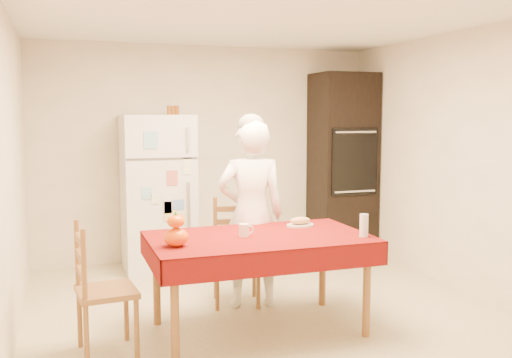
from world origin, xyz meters
name	(u,v)px	position (x,y,z in m)	size (l,w,h in m)	color
floor	(273,318)	(0.00, 0.00, 0.00)	(4.50, 4.50, 0.00)	tan
room_shell	(274,124)	(0.00, 0.00, 1.62)	(4.02, 4.52, 2.51)	#F5E7CE
refrigerator	(158,193)	(-0.65, 1.88, 0.85)	(0.75, 0.74, 1.70)	white
oven_cabinet	(343,164)	(1.63, 1.93, 1.10)	(0.70, 0.62, 2.20)	black
dining_table	(259,244)	(-0.20, -0.21, 0.69)	(1.70, 1.00, 0.76)	brown
chair_far	(236,247)	(-0.17, 0.53, 0.51)	(0.50, 0.48, 0.95)	brown
chair_left	(97,285)	(-1.43, -0.27, 0.51)	(0.44, 0.45, 0.95)	brown
seated_woman	(251,214)	(-0.07, 0.38, 0.83)	(0.60, 0.40, 1.65)	white
coffee_mug	(244,230)	(-0.32, -0.20, 0.81)	(0.08, 0.08, 0.10)	white
pumpkin_lower	(176,237)	(-0.88, -0.35, 0.83)	(0.18, 0.18, 0.13)	#ED3C05
pumpkin_upper	(176,221)	(-0.88, -0.35, 0.94)	(0.12, 0.12, 0.09)	#D65B05
wine_glass	(364,225)	(0.56, -0.50, 0.85)	(0.07, 0.07, 0.18)	silver
bread_plate	(300,225)	(0.25, 0.04, 0.77)	(0.24, 0.24, 0.02)	silver
bread_loaf	(300,221)	(0.25, 0.04, 0.81)	(0.18, 0.10, 0.06)	tan
spice_jar_left	(169,110)	(-0.50, 1.93, 1.75)	(0.05, 0.05, 0.10)	brown
spice_jar_mid	(173,110)	(-0.46, 1.93, 1.75)	(0.05, 0.05, 0.10)	brown
spice_jar_right	(177,110)	(-0.42, 1.93, 1.75)	(0.05, 0.05, 0.10)	brown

